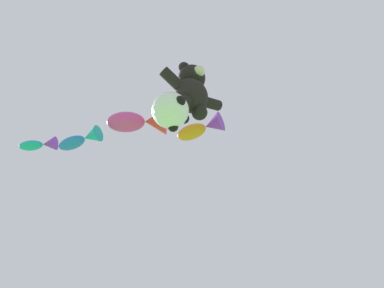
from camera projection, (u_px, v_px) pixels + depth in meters
The scene contains 6 objects.
teddy_bear_kite at pixel (192, 90), 13.58m from camera, with size 2.36×1.04×2.40m.
soccer_ball_kite at pixel (171, 111), 12.32m from camera, with size 1.19×1.18×1.09m.
fish_kite_tangerine at pixel (202, 128), 16.17m from camera, with size 1.44×1.93×0.76m.
fish_kite_magenta at pixel (141, 122), 17.13m from camera, with size 2.47×2.25×1.10m.
fish_kite_cobalt at pixel (82, 139), 17.18m from camera, with size 1.45×1.95×0.69m.
fish_kite_teal at pixel (40, 145), 18.02m from camera, with size 1.52×1.49×0.58m.
Camera 1 is at (-3.29, -2.97, 0.84)m, focal length 40.00 mm.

